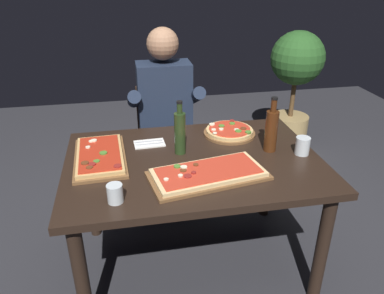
{
  "coord_description": "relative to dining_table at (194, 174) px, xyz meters",
  "views": [
    {
      "loc": [
        -0.35,
        -1.79,
        1.72
      ],
      "look_at": [
        0.0,
        0.05,
        0.79
      ],
      "focal_mm": 35.02,
      "sensor_mm": 36.0,
      "label": 1
    }
  ],
  "objects": [
    {
      "name": "ground_plane",
      "position": [
        0.0,
        0.0,
        -0.64
      ],
      "size": [
        6.4,
        6.4,
        0.0
      ],
      "primitive_type": "plane",
      "color": "#2D2D33"
    },
    {
      "name": "dining_table",
      "position": [
        0.0,
        0.0,
        0.0
      ],
      "size": [
        1.4,
        0.96,
        0.74
      ],
      "color": "black",
      "rests_on": "ground_plane"
    },
    {
      "name": "pizza_rectangular_front",
      "position": [
        0.03,
        -0.2,
        0.12
      ],
      "size": [
        0.63,
        0.38,
        0.05
      ],
      "color": "brown",
      "rests_on": "dining_table"
    },
    {
      "name": "pizza_rectangular_left",
      "position": [
        -0.51,
        0.1,
        0.12
      ],
      "size": [
        0.3,
        0.51,
        0.05
      ],
      "color": "brown",
      "rests_on": "dining_table"
    },
    {
      "name": "pizza_round_far",
      "position": [
        0.28,
        0.28,
        0.12
      ],
      "size": [
        0.32,
        0.32,
        0.05
      ],
      "color": "brown",
      "rests_on": "dining_table"
    },
    {
      "name": "wine_bottle_dark",
      "position": [
        0.45,
        0.03,
        0.23
      ],
      "size": [
        0.07,
        0.07,
        0.32
      ],
      "color": "#47230F",
      "rests_on": "dining_table"
    },
    {
      "name": "oil_bottle_amber",
      "position": [
        -0.06,
        0.09,
        0.22
      ],
      "size": [
        0.06,
        0.06,
        0.31
      ],
      "color": "#233819",
      "rests_on": "dining_table"
    },
    {
      "name": "tumbler_near_camera",
      "position": [
        0.61,
        -0.05,
        0.14
      ],
      "size": [
        0.08,
        0.08,
        0.1
      ],
      "color": "silver",
      "rests_on": "dining_table"
    },
    {
      "name": "tumbler_far_side",
      "position": [
        -0.43,
        -0.33,
        0.13
      ],
      "size": [
        0.07,
        0.07,
        0.09
      ],
      "color": "silver",
      "rests_on": "dining_table"
    },
    {
      "name": "napkin_cutlery_set",
      "position": [
        -0.22,
        0.23,
        0.1
      ],
      "size": [
        0.18,
        0.12,
        0.01
      ],
      "color": "white",
      "rests_on": "dining_table"
    },
    {
      "name": "diner_chair",
      "position": [
        -0.06,
        0.86,
        -0.16
      ],
      "size": [
        0.44,
        0.44,
        0.87
      ],
      "color": "black",
      "rests_on": "ground_plane"
    },
    {
      "name": "seated_diner",
      "position": [
        -0.06,
        0.74,
        0.1
      ],
      "size": [
        0.53,
        0.41,
        1.33
      ],
      "color": "#23232D",
      "rests_on": "ground_plane"
    },
    {
      "name": "potted_plant_corner",
      "position": [
        1.26,
        1.44,
        0.07
      ],
      "size": [
        0.5,
        0.5,
        1.17
      ],
      "color": "tan",
      "rests_on": "ground_plane"
    }
  ]
}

